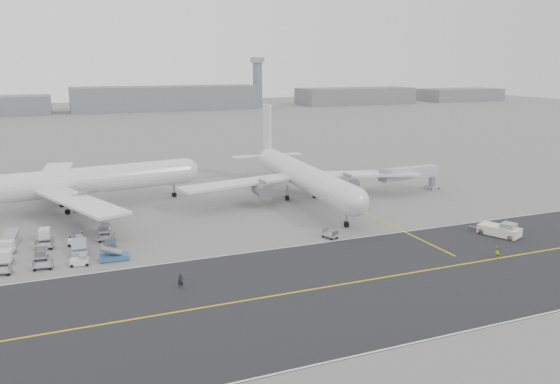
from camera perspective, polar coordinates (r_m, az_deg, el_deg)
name	(u,v)px	position (r m, az deg, el deg)	size (l,w,h in m)	color
ground	(227,250)	(82.34, -5.61, -6.08)	(700.00, 700.00, 0.00)	gray
taxiway	(308,290)	(68.25, 2.90, -10.21)	(220.00, 59.00, 0.03)	#29292C
horizon_buildings	(151,110)	(339.71, -13.35, 8.32)	(520.00, 28.00, 28.00)	slate
control_tower	(258,81)	(360.94, -2.36, 11.51)	(7.00, 7.00, 31.25)	slate
airliner_a	(64,183)	(110.16, -21.65, 0.88)	(53.48, 52.56, 18.52)	silver
airliner_b	(302,175)	(110.78, 2.28, 1.78)	(51.19, 51.84, 17.87)	silver
pushback_tug	(500,230)	(95.27, 22.04, -3.70)	(5.17, 8.26, 2.37)	silver
jet_bridge	(410,174)	(121.15, 13.43, 1.83)	(14.99, 3.89, 5.62)	gray
gse_cluster	(60,251)	(87.73, -21.97, -5.78)	(22.02, 21.23, 1.98)	#99989E
stray_dolly	(330,238)	(87.81, 5.24, -4.82)	(1.47, 2.40, 1.47)	silver
ground_crew_a	(181,281)	(69.51, -10.33, -9.13)	(0.69, 0.45, 1.89)	black
ground_crew_b	(497,252)	(84.36, 21.72, -5.89)	(0.84, 0.65, 1.73)	#A0BD16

